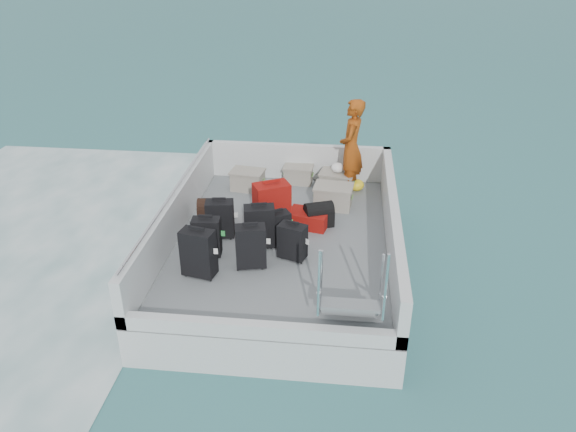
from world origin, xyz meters
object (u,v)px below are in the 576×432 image
Objects in this scene: suitcase_8 at (308,219)px; crate_1 at (298,175)px; suitcase_3 at (251,247)px; crate_2 at (337,182)px; crate_0 at (248,181)px; suitcase_7 at (277,229)px; suitcase_5 at (272,206)px; passenger at (351,148)px; crate_3 at (333,197)px; suitcase_4 at (260,227)px; suitcase_0 at (198,253)px; suitcase_1 at (207,238)px; suitcase_2 at (220,219)px; suitcase_6 at (292,242)px.

crate_1 is (-0.33, 1.73, 0.03)m from suitcase_8.
suitcase_3 reaches higher than crate_2.
suitcase_3 is at bearing -79.05° from crate_0.
suitcase_7 is 2.40m from crate_1.
suitcase_5 is 0.66m from suitcase_8.
crate_2 is (1.69, 0.09, 0.01)m from crate_0.
crate_1 is at bearing 157.35° from crate_2.
suitcase_5 is at bearing -31.79° from passenger.
crate_3 is (-0.05, -0.68, 0.01)m from crate_2.
suitcase_4 is 0.88× the size of suitcase_5.
crate_3 is at bearing 41.75° from suitcase_4.
suitcase_5 is (0.84, 1.55, 0.03)m from suitcase_0.
suitcase_1 is 0.59m from suitcase_2.
crate_2 reaches higher than crate_0.
suitcase_7 is (0.27, 0.09, -0.07)m from suitcase_4.
suitcase_0 is 0.40× the size of passenger.
passenger is at bearing 67.53° from suitcase_0.
suitcase_3 is at bearing 164.31° from suitcase_8.
suitcase_6 is at bearing -10.10° from passenger.
suitcase_8 is at bearing -17.05° from passenger.
suitcase_1 reaches higher than crate_2.
suitcase_8 is 1.13× the size of crate_0.
crate_0 is 1.01m from crate_1.
passenger is (1.10, 2.05, 0.62)m from suitcase_7.
crate_0 is at bearing 92.84° from suitcase_4.
suitcase_1 is at bearing 148.86° from suitcase_3.
crate_3 is (0.98, 0.84, -0.20)m from suitcase_5.
crate_2 reaches higher than suitcase_8.
crate_0 is at bearing 88.25° from suitcase_3.
passenger is (1.26, 1.49, 0.50)m from suitcase_5.
crate_1 is (1.05, 2.25, -0.16)m from suitcase_2.
suitcase_5 is at bearing -65.22° from crate_0.
suitcase_3 is 1.02× the size of suitcase_8.
suitcase_3 is 3.11m from crate_1.
suitcase_5 is (0.14, 1.25, 0.05)m from suitcase_3.
suitcase_4 is 1.08× the size of crate_3.
crate_1 is 0.82m from crate_2.
suitcase_6 reaches higher than crate_3.
crate_3 is at bearing -54.36° from crate_1.
suitcase_2 is 1.49m from suitcase_8.
suitcase_2 is 1.06× the size of crate_2.
suitcase_1 reaches higher than crate_0.
passenger reaches higher than suitcase_1.
suitcase_6 is at bearing -175.68° from suitcase_8.
suitcase_1 is 0.96× the size of suitcase_8.
suitcase_0 is at bearing -121.40° from crate_2.
suitcase_0 is 1.15× the size of suitcase_2.
crate_2 is at bearing -87.57° from passenger.
crate_0 is at bearing -79.60° from passenger.
suitcase_6 is at bearing -86.53° from crate_1.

